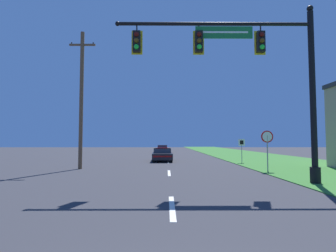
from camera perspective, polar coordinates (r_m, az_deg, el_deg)
The scene contains 8 objects.
grass_verge_right at distance 33.35m, azimuth 18.41°, elevation -6.35°, with size 10.00×110.00×0.04m.
road_center_line at distance 23.62m, azimuth 0.04°, elevation -7.87°, with size 0.16×34.80×0.01m.
signal_mast at distance 12.69m, azimuth 19.07°, elevation 11.34°, with size 9.11×0.47×8.04m.
car_ahead at distance 24.98m, azimuth -1.25°, elevation -6.25°, with size 1.91×4.44×1.19m.
far_car at distance 45.16m, azimuth -1.21°, elevation -4.94°, with size 1.82×4.49×1.19m.
stop_sign at distance 17.60m, azimuth 20.79°, elevation -3.15°, with size 0.76×0.07×2.50m.
route_sign_post at distance 23.56m, azimuth 15.74°, elevation -4.05°, with size 0.55×0.06×2.03m.
utility_pole_near at distance 19.06m, azimuth -18.34°, elevation 5.96°, with size 1.80×0.26×9.48m.
Camera 1 is at (-0.16, -1.55, 1.88)m, focal length 28.00 mm.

